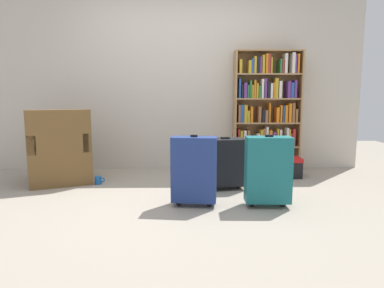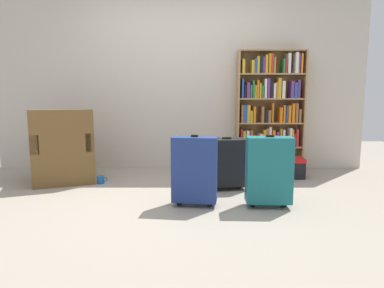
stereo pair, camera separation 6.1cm
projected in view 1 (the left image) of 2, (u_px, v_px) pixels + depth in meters
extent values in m
plane|color=#9E9384|center=(174.00, 203.00, 3.33)|extent=(9.28, 9.28, 0.00)
cube|color=beige|center=(177.00, 79.00, 4.83)|extent=(5.30, 0.10, 2.60)
cube|color=#A87F51|center=(235.00, 112.00, 4.72)|extent=(0.02, 0.25, 1.68)
cube|color=#A87F51|center=(299.00, 112.00, 4.74)|extent=(0.02, 0.25, 1.68)
cube|color=#A87F51|center=(265.00, 111.00, 4.84)|extent=(0.92, 0.02, 1.68)
cube|color=#A87F51|center=(265.00, 169.00, 4.85)|extent=(0.88, 0.23, 0.02)
cube|color=#A87F51|center=(266.00, 146.00, 4.80)|extent=(0.88, 0.23, 0.02)
cube|color=#A87F51|center=(266.00, 123.00, 4.75)|extent=(0.88, 0.23, 0.02)
cube|color=#A87F51|center=(267.00, 99.00, 4.71)|extent=(0.88, 0.23, 0.02)
cube|color=#A87F51|center=(268.00, 74.00, 4.66)|extent=(0.88, 0.23, 0.02)
cube|color=#A87F51|center=(269.00, 51.00, 4.61)|extent=(0.88, 0.23, 0.02)
cube|color=#B22D2D|center=(238.00, 137.00, 4.76)|extent=(0.02, 0.21, 0.24)
cube|color=gold|center=(241.00, 138.00, 4.76)|extent=(0.04, 0.21, 0.22)
cube|color=silver|center=(244.00, 138.00, 4.74)|extent=(0.04, 0.16, 0.22)
cube|color=brown|center=(248.00, 138.00, 4.76)|extent=(0.03, 0.20, 0.23)
cube|color=silver|center=(257.00, 140.00, 4.76)|extent=(0.04, 0.19, 0.18)
cube|color=gold|center=(261.00, 138.00, 4.74)|extent=(0.03, 0.15, 0.23)
cube|color=brown|center=(263.00, 137.00, 4.77)|extent=(0.03, 0.20, 0.25)
cube|color=silver|center=(266.00, 136.00, 4.74)|extent=(0.03, 0.16, 0.28)
cube|color=orange|center=(270.00, 138.00, 4.74)|extent=(0.04, 0.14, 0.23)
cube|color=#66337F|center=(273.00, 139.00, 4.76)|extent=(0.04, 0.18, 0.20)
cube|color=gold|center=(277.00, 137.00, 4.74)|extent=(0.02, 0.15, 0.25)
cube|color=silver|center=(279.00, 138.00, 4.75)|extent=(0.03, 0.17, 0.23)
cube|color=silver|center=(286.00, 137.00, 4.76)|extent=(0.03, 0.18, 0.26)
cube|color=gold|center=(288.00, 137.00, 4.75)|extent=(0.02, 0.15, 0.24)
cube|color=#B22D2D|center=(289.00, 139.00, 4.78)|extent=(0.02, 0.21, 0.18)
cube|color=#B22D2D|center=(293.00, 137.00, 4.75)|extent=(0.03, 0.16, 0.24)
cube|color=brown|center=(239.00, 114.00, 4.69)|extent=(0.03, 0.16, 0.24)
cube|color=#264C99|center=(241.00, 114.00, 4.69)|extent=(0.04, 0.16, 0.24)
cube|color=gold|center=(245.00, 114.00, 4.71)|extent=(0.04, 0.20, 0.24)
cube|color=gold|center=(248.00, 116.00, 4.71)|extent=(0.03, 0.19, 0.16)
cube|color=orange|center=(250.00, 114.00, 4.72)|extent=(0.03, 0.21, 0.22)
cube|color=brown|center=(259.00, 114.00, 4.69)|extent=(0.04, 0.15, 0.22)
cube|color=black|center=(263.00, 116.00, 4.69)|extent=(0.04, 0.14, 0.18)
cube|color=brown|center=(266.00, 116.00, 4.70)|extent=(0.04, 0.15, 0.17)
cube|color=orange|center=(268.00, 113.00, 4.71)|extent=(0.02, 0.19, 0.27)
cube|color=orange|center=(277.00, 115.00, 4.71)|extent=(0.04, 0.17, 0.21)
cube|color=orange|center=(280.00, 114.00, 4.69)|extent=(0.03, 0.14, 0.24)
cube|color=#264C99|center=(283.00, 114.00, 4.70)|extent=(0.02, 0.15, 0.23)
cube|color=orange|center=(285.00, 114.00, 4.72)|extent=(0.04, 0.19, 0.24)
cube|color=orange|center=(288.00, 113.00, 4.73)|extent=(0.04, 0.21, 0.26)
cube|color=brown|center=(292.00, 113.00, 4.71)|extent=(0.04, 0.18, 0.27)
cube|color=brown|center=(295.00, 116.00, 4.72)|extent=(0.03, 0.17, 0.18)
cube|color=#264C99|center=(239.00, 89.00, 4.65)|extent=(0.02, 0.18, 0.26)
cube|color=black|center=(242.00, 91.00, 4.64)|extent=(0.02, 0.14, 0.18)
cube|color=#66337F|center=(245.00, 90.00, 4.66)|extent=(0.04, 0.18, 0.21)
cube|color=#2D7238|center=(247.00, 92.00, 4.67)|extent=(0.02, 0.19, 0.18)
cube|color=#2D7238|center=(250.00, 89.00, 4.64)|extent=(0.02, 0.15, 0.24)
cube|color=gold|center=(252.00, 92.00, 4.66)|extent=(0.02, 0.17, 0.18)
cube|color=orange|center=(254.00, 89.00, 4.65)|extent=(0.03, 0.17, 0.24)
cube|color=gold|center=(256.00, 91.00, 4.66)|extent=(0.02, 0.18, 0.20)
cube|color=#2D7238|center=(259.00, 92.00, 4.65)|extent=(0.03, 0.16, 0.17)
cube|color=silver|center=(261.00, 89.00, 4.66)|extent=(0.03, 0.19, 0.26)
cube|color=#66337F|center=(265.00, 88.00, 4.65)|extent=(0.03, 0.17, 0.26)
cube|color=black|center=(268.00, 90.00, 4.66)|extent=(0.04, 0.18, 0.22)
cube|color=silver|center=(271.00, 91.00, 4.65)|extent=(0.03, 0.16, 0.20)
cube|color=orange|center=(273.00, 90.00, 4.65)|extent=(0.02, 0.14, 0.21)
cube|color=gold|center=(275.00, 88.00, 4.65)|extent=(0.04, 0.16, 0.27)
cube|color=silver|center=(279.00, 90.00, 4.65)|extent=(0.04, 0.15, 0.23)
cube|color=#66337F|center=(287.00, 90.00, 4.67)|extent=(0.04, 0.19, 0.23)
cube|color=#264C99|center=(291.00, 91.00, 4.67)|extent=(0.04, 0.18, 0.21)
cube|color=#66337F|center=(294.00, 89.00, 4.65)|extent=(0.03, 0.14, 0.25)
cube|color=gold|center=(240.00, 67.00, 4.61)|extent=(0.04, 0.17, 0.18)
cube|color=gold|center=(249.00, 67.00, 4.62)|extent=(0.04, 0.19, 0.17)
cube|color=#264C99|center=(252.00, 66.00, 4.61)|extent=(0.03, 0.17, 0.19)
cube|color=gold|center=(254.00, 65.00, 4.62)|extent=(0.03, 0.19, 0.22)
cube|color=black|center=(257.00, 65.00, 4.60)|extent=(0.04, 0.16, 0.23)
cube|color=#66337F|center=(259.00, 66.00, 4.63)|extent=(0.02, 0.21, 0.21)
cube|color=gold|center=(263.00, 64.00, 4.59)|extent=(0.03, 0.14, 0.24)
cube|color=orange|center=(266.00, 64.00, 4.61)|extent=(0.03, 0.17, 0.26)
cube|color=#B22D2D|center=(268.00, 64.00, 4.60)|extent=(0.03, 0.15, 0.25)
cube|color=gold|center=(270.00, 66.00, 4.61)|extent=(0.02, 0.16, 0.21)
cube|color=#2D7238|center=(279.00, 67.00, 4.63)|extent=(0.02, 0.20, 0.19)
cube|color=#B22D2D|center=(282.00, 67.00, 4.63)|extent=(0.02, 0.19, 0.18)
cube|color=silver|center=(284.00, 64.00, 4.63)|extent=(0.04, 0.20, 0.26)
cube|color=silver|center=(292.00, 63.00, 4.61)|extent=(0.04, 0.16, 0.28)
cube|color=#66337F|center=(294.00, 64.00, 4.63)|extent=(0.02, 0.21, 0.25)
cube|color=orange|center=(297.00, 64.00, 4.63)|extent=(0.03, 0.20, 0.26)
cube|color=brown|center=(61.00, 165.00, 4.19)|extent=(0.90, 0.90, 0.40)
cube|color=#91724F|center=(60.00, 146.00, 4.16)|extent=(0.67, 0.72, 0.08)
cube|color=brown|center=(59.00, 132.00, 3.86)|extent=(0.70, 0.36, 0.50)
cube|color=brown|center=(85.00, 139.00, 4.26)|extent=(0.34, 0.69, 0.22)
cube|color=brown|center=(33.00, 142.00, 4.04)|extent=(0.34, 0.69, 0.22)
cylinder|color=#1959A5|center=(98.00, 180.00, 4.06)|extent=(0.08, 0.08, 0.10)
torus|color=#1959A5|center=(103.00, 180.00, 4.06)|extent=(0.06, 0.01, 0.06)
cube|color=black|center=(281.00, 168.00, 4.41)|extent=(0.50, 0.27, 0.23)
cube|color=red|center=(281.00, 159.00, 4.40)|extent=(0.51, 0.28, 0.05)
cube|color=navy|center=(194.00, 169.00, 3.21)|extent=(0.45, 0.24, 0.62)
cube|color=black|center=(194.00, 136.00, 3.16)|extent=(0.07, 0.04, 0.02)
cylinder|color=black|center=(179.00, 203.00, 3.27)|extent=(0.06, 0.06, 0.05)
cylinder|color=black|center=(209.00, 204.00, 3.24)|extent=(0.06, 0.06, 0.05)
cube|color=#19666B|center=(268.00, 170.00, 3.19)|extent=(0.43, 0.22, 0.63)
cube|color=black|center=(269.00, 136.00, 3.15)|extent=(0.07, 0.04, 0.02)
cylinder|color=black|center=(251.00, 204.00, 3.24)|extent=(0.05, 0.05, 0.05)
cylinder|color=black|center=(282.00, 204.00, 3.24)|extent=(0.05, 0.05, 0.05)
cube|color=black|center=(225.00, 162.00, 3.83)|extent=(0.47, 0.32, 0.53)
cube|color=black|center=(225.00, 138.00, 3.79)|extent=(0.10, 0.06, 0.02)
cylinder|color=black|center=(211.00, 187.00, 3.85)|extent=(0.06, 0.06, 0.05)
cylinder|color=black|center=(237.00, 186.00, 3.89)|extent=(0.06, 0.06, 0.05)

